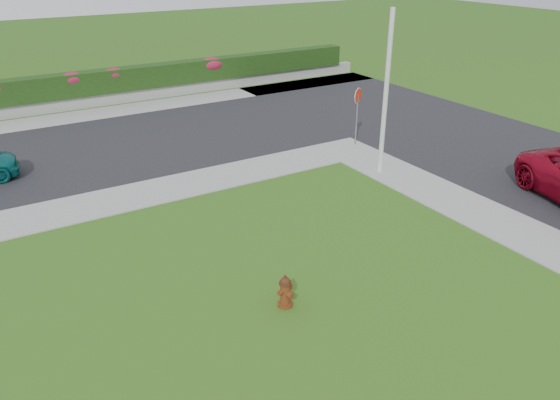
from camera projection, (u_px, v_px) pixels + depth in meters
ground at (342, 341)px, 10.99m from camera, size 120.00×120.00×0.00m
street_right at (540, 165)px, 19.72m from camera, size 8.00×32.00×0.04m
curb_corner at (346, 149)px, 21.24m from camera, size 2.00×2.00×0.04m
sidewalk_beyond at (76, 117)px, 25.23m from camera, size 34.00×2.00×0.04m
retaining_wall at (68, 104)px, 26.27m from camera, size 34.00×0.40×0.60m
hedge at (64, 86)px, 25.99m from camera, size 32.00×0.90×1.10m
fire_hydrant at (285, 292)px, 11.91m from camera, size 0.41×0.39×0.79m
utility_pole at (386, 95)px, 18.00m from camera, size 0.16×0.16×5.50m
stop_sign at (358, 103)px, 21.03m from camera, size 0.57×0.29×2.31m
flower_clump_d at (72, 79)px, 25.95m from camera, size 1.23×0.79×0.61m
flower_clump_e at (114, 74)px, 26.88m from camera, size 1.16×0.74×0.58m
flower_clump_f at (211, 64)px, 29.39m from camera, size 1.44×0.93×0.72m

